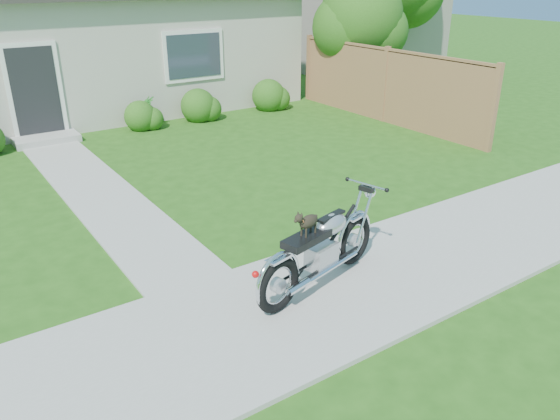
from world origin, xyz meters
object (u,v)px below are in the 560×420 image
(house, at_px, (61,29))
(fence, at_px, (385,85))
(tree_near, at_px, (366,21))
(potted_plant_right, at_px, (148,112))
(motorcycle_with_dog, at_px, (322,248))

(house, height_order, fence, house)
(house, relative_size, fence, 1.90)
(house, height_order, tree_near, house)
(potted_plant_right, distance_m, motorcycle_with_dog, 8.46)
(tree_near, height_order, motorcycle_with_dog, tree_near)
(tree_near, bearing_deg, fence, -117.51)
(tree_near, distance_m, potted_plant_right, 6.71)
(tree_near, xyz_separation_m, potted_plant_right, (-6.38, 0.81, -1.92))
(fence, xyz_separation_m, motorcycle_with_dog, (-6.47, -5.58, -0.41))
(motorcycle_with_dog, bearing_deg, fence, 26.60)
(house, bearing_deg, potted_plant_right, -74.46)
(house, relative_size, potted_plant_right, 16.07)
(fence, xyz_separation_m, potted_plant_right, (-5.34, 2.80, -0.55))
(house, bearing_deg, tree_near, -30.09)
(fence, relative_size, motorcycle_with_dog, 3.03)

